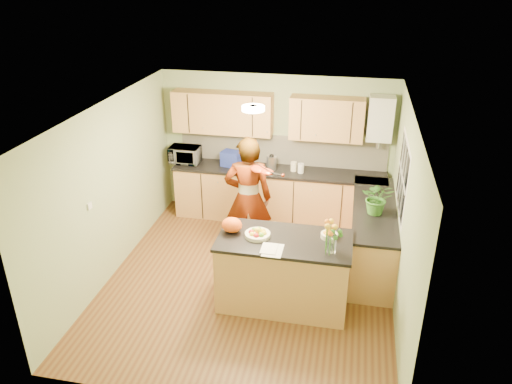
# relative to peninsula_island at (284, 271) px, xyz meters

# --- Properties ---
(floor) EXTENTS (4.50, 4.50, 0.00)m
(floor) POSITION_rel_peninsula_island_xyz_m (-0.55, 0.39, -0.49)
(floor) COLOR #593219
(floor) RESTS_ON ground
(ceiling) EXTENTS (4.00, 4.50, 0.02)m
(ceiling) POSITION_rel_peninsula_island_xyz_m (-0.55, 0.39, 2.01)
(ceiling) COLOR silver
(ceiling) RESTS_ON wall_back
(wall_back) EXTENTS (4.00, 0.02, 2.50)m
(wall_back) POSITION_rel_peninsula_island_xyz_m (-0.55, 2.64, 0.76)
(wall_back) COLOR #94AB7A
(wall_back) RESTS_ON floor
(wall_front) EXTENTS (4.00, 0.02, 2.50)m
(wall_front) POSITION_rel_peninsula_island_xyz_m (-0.55, -1.86, 0.76)
(wall_front) COLOR #94AB7A
(wall_front) RESTS_ON floor
(wall_left) EXTENTS (0.02, 4.50, 2.50)m
(wall_left) POSITION_rel_peninsula_island_xyz_m (-2.55, 0.39, 0.76)
(wall_left) COLOR #94AB7A
(wall_left) RESTS_ON floor
(wall_right) EXTENTS (0.02, 4.50, 2.50)m
(wall_right) POSITION_rel_peninsula_island_xyz_m (1.45, 0.39, 0.76)
(wall_right) COLOR #94AB7A
(wall_right) RESTS_ON floor
(back_counter) EXTENTS (3.64, 0.62, 0.94)m
(back_counter) POSITION_rel_peninsula_island_xyz_m (-0.45, 2.34, -0.02)
(back_counter) COLOR #C3824E
(back_counter) RESTS_ON floor
(right_counter) EXTENTS (0.62, 2.24, 0.94)m
(right_counter) POSITION_rel_peninsula_island_xyz_m (1.15, 1.24, -0.02)
(right_counter) COLOR #C3824E
(right_counter) RESTS_ON floor
(splashback) EXTENTS (3.60, 0.02, 0.52)m
(splashback) POSITION_rel_peninsula_island_xyz_m (-0.45, 2.63, 0.71)
(splashback) COLOR beige
(splashback) RESTS_ON back_counter
(upper_cabinets) EXTENTS (3.20, 0.34, 0.70)m
(upper_cabinets) POSITION_rel_peninsula_island_xyz_m (-0.72, 2.47, 1.36)
(upper_cabinets) COLOR #C3824E
(upper_cabinets) RESTS_ON wall_back
(boiler) EXTENTS (0.40, 0.30, 0.86)m
(boiler) POSITION_rel_peninsula_island_xyz_m (1.15, 2.48, 1.41)
(boiler) COLOR silver
(boiler) RESTS_ON wall_back
(window_right) EXTENTS (0.01, 1.30, 1.05)m
(window_right) POSITION_rel_peninsula_island_xyz_m (1.44, 0.99, 1.06)
(window_right) COLOR silver
(window_right) RESTS_ON wall_right
(light_switch) EXTENTS (0.02, 0.09, 0.09)m
(light_switch) POSITION_rel_peninsula_island_xyz_m (-2.53, -0.21, 0.81)
(light_switch) COLOR silver
(light_switch) RESTS_ON wall_left
(ceiling_lamp) EXTENTS (0.30, 0.30, 0.07)m
(ceiling_lamp) POSITION_rel_peninsula_island_xyz_m (-0.55, 0.69, 1.97)
(ceiling_lamp) COLOR #FFEABF
(ceiling_lamp) RESTS_ON ceiling
(peninsula_island) EXTENTS (1.71, 0.88, 0.98)m
(peninsula_island) POSITION_rel_peninsula_island_xyz_m (0.00, 0.00, 0.00)
(peninsula_island) COLOR #C3824E
(peninsula_island) RESTS_ON floor
(fruit_dish) EXTENTS (0.33, 0.33, 0.11)m
(fruit_dish) POSITION_rel_peninsula_island_xyz_m (-0.35, -0.00, 0.54)
(fruit_dish) COLOR #F2E5C2
(fruit_dish) RESTS_ON peninsula_island
(orange_bowl) EXTENTS (0.21, 0.21, 0.12)m
(orange_bowl) POSITION_rel_peninsula_island_xyz_m (0.55, 0.15, 0.54)
(orange_bowl) COLOR #F2E5C2
(orange_bowl) RESTS_ON peninsula_island
(flower_vase) EXTENTS (0.27, 0.27, 0.49)m
(flower_vase) POSITION_rel_peninsula_island_xyz_m (0.60, -0.18, 0.81)
(flower_vase) COLOR silver
(flower_vase) RESTS_ON peninsula_island
(orange_bag) EXTENTS (0.34, 0.31, 0.20)m
(orange_bag) POSITION_rel_peninsula_island_xyz_m (-0.70, 0.05, 0.59)
(orange_bag) COLOR #F15413
(orange_bag) RESTS_ON peninsula_island
(papers) EXTENTS (0.24, 0.32, 0.01)m
(papers) POSITION_rel_peninsula_island_xyz_m (-0.10, -0.30, 0.49)
(papers) COLOR white
(papers) RESTS_ON peninsula_island
(violinist) EXTENTS (0.77, 0.57, 1.93)m
(violinist) POSITION_rel_peninsula_island_xyz_m (-0.71, 1.09, 0.47)
(violinist) COLOR #E4AF8C
(violinist) RESTS_ON floor
(violin) EXTENTS (0.68, 0.59, 0.17)m
(violin) POSITION_rel_peninsula_island_xyz_m (-0.51, 0.87, 1.05)
(violin) COLOR #501605
(violin) RESTS_ON violinist
(microwave) EXTENTS (0.52, 0.36, 0.29)m
(microwave) POSITION_rel_peninsula_island_xyz_m (-2.13, 2.36, 0.59)
(microwave) COLOR silver
(microwave) RESTS_ON back_counter
(blue_box) EXTENTS (0.38, 0.31, 0.26)m
(blue_box) POSITION_rel_peninsula_island_xyz_m (-1.28, 2.37, 0.58)
(blue_box) COLOR #21309A
(blue_box) RESTS_ON back_counter
(kettle) EXTENTS (0.17, 0.17, 0.32)m
(kettle) POSITION_rel_peninsula_island_xyz_m (-0.58, 2.35, 0.58)
(kettle) COLOR silver
(kettle) RESTS_ON back_counter
(jar_cream) EXTENTS (0.14, 0.14, 0.16)m
(jar_cream) POSITION_rel_peninsula_island_xyz_m (-0.20, 2.35, 0.53)
(jar_cream) COLOR #F2E5C2
(jar_cream) RESTS_ON back_counter
(jar_white) EXTENTS (0.14, 0.14, 0.16)m
(jar_white) POSITION_rel_peninsula_island_xyz_m (-0.07, 2.30, 0.53)
(jar_white) COLOR silver
(jar_white) RESTS_ON back_counter
(potted_plant) EXTENTS (0.44, 0.39, 0.48)m
(potted_plant) POSITION_rel_peninsula_island_xyz_m (1.15, 1.04, 0.69)
(potted_plant) COLOR #3C7B29
(potted_plant) RESTS_ON right_counter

